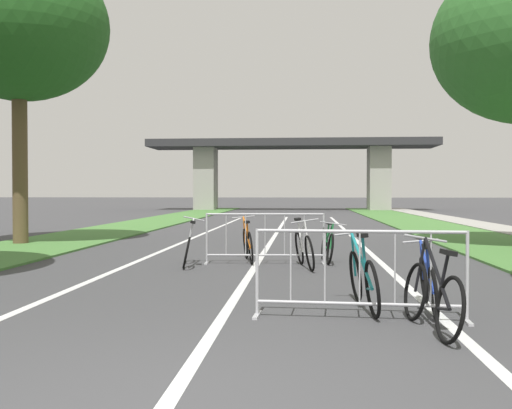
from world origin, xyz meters
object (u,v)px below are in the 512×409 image
Objects in this scene: bicycle_black_0 at (432,296)px; crowd_barrier_second at (265,239)px; crowd_barrier_nearest at (360,275)px; bicycle_orange_4 at (248,244)px; bicycle_white_1 at (304,248)px; bicycle_green_6 at (327,245)px; bicycle_blue_5 at (428,283)px; bicycle_teal_3 at (363,279)px; bicycle_silver_2 at (188,248)px; tree_left_oak_mid at (19,26)px.

crowd_barrier_second is at bearing 103.09° from bicycle_black_0.
bicycle_orange_4 is (-1.84, 5.50, -0.14)m from crowd_barrier_nearest.
bicycle_white_1 is 1.15m from bicycle_green_6.
bicycle_white_1 is at bearing 59.44° from bicycle_green_6.
bicycle_white_1 reaches higher than bicycle_green_6.
bicycle_green_6 is at bearing 107.47° from bicycle_blue_5.
bicycle_black_0 is 1.27m from bicycle_teal_3.
bicycle_silver_2 is 2.97m from bicycle_green_6.
bicycle_teal_3 is at bearing -71.31° from crowd_barrier_second.
bicycle_silver_2 is 1.40m from bicycle_orange_4.
bicycle_teal_3 is at bearing 89.76° from bicycle_white_1.
tree_left_oak_mid is 9.85m from crowd_barrier_second.
bicycle_blue_5 is at bearing 31.94° from crowd_barrier_nearest.
bicycle_orange_4 is (1.14, 0.83, 0.02)m from bicycle_silver_2.
tree_left_oak_mid is 5.09× the size of bicycle_silver_2.
bicycle_white_1 is 4.26m from bicycle_blue_5.
bicycle_silver_2 is (5.62, -4.23, -5.78)m from tree_left_oak_mid.
tree_left_oak_mid reaches higher than bicycle_blue_5.
crowd_barrier_second reaches higher than bicycle_silver_2.
bicycle_black_0 reaches higher than bicycle_white_1.
bicycle_teal_3 is 1.10× the size of bicycle_green_6.
crowd_barrier_second reaches higher than bicycle_orange_4.
crowd_barrier_nearest is 1.44× the size of bicycle_white_1.
bicycle_black_0 is 1.13m from bicycle_blue_5.
bicycle_teal_3 is 1.05× the size of bicycle_blue_5.
bicycle_silver_2 is (-2.98, 4.68, -0.16)m from crowd_barrier_nearest.
crowd_barrier_nearest reaches higher than bicycle_black_0.
tree_left_oak_mid reaches higher than bicycle_orange_4.
bicycle_green_6 is (-0.24, 4.99, -0.03)m from bicycle_teal_3.
bicycle_green_6 reaches higher than bicycle_blue_5.
bicycle_white_1 is at bearing -37.03° from crowd_barrier_second.
crowd_barrier_nearest reaches higher than bicycle_green_6.
crowd_barrier_nearest is 1.54× the size of bicycle_silver_2.
bicycle_white_1 is (-0.64, 4.53, -0.14)m from crowd_barrier_nearest.
bicycle_black_0 is 0.97× the size of bicycle_teal_3.
bicycle_orange_4 is at bearing 25.93° from bicycle_silver_2.
bicycle_white_1 reaches higher than bicycle_orange_4.
bicycle_silver_2 is at bearing 12.64° from bicycle_green_6.
bicycle_green_6 is at bearing -21.58° from tree_left_oak_mid.
bicycle_silver_2 reaches higher than bicycle_green_6.
bicycle_green_6 is at bearing 91.46° from crowd_barrier_nearest.
bicycle_orange_4 is at bearing 105.18° from bicycle_black_0.
bicycle_black_0 is (2.15, -5.68, -0.14)m from crowd_barrier_second.
crowd_barrier_second is 4.82m from bicycle_teal_3.
crowd_barrier_nearest is 5.56m from bicycle_green_6.
bicycle_green_6 is (1.30, 0.43, -0.17)m from crowd_barrier_second.
crowd_barrier_second reaches higher than bicycle_black_0.
bicycle_orange_4 is 5.65m from bicycle_blue_5.
bicycle_blue_5 is at bearing -56.69° from bicycle_silver_2.
crowd_barrier_second is 1.54× the size of bicycle_silver_2.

